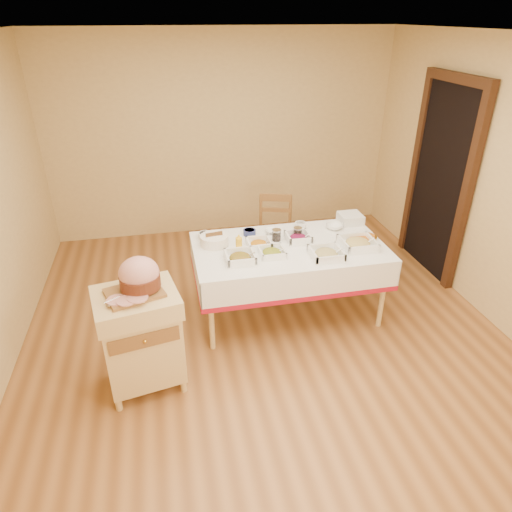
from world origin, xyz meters
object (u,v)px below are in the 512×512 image
Objects in this scene: butcher_cart at (141,335)px; preserve_jar_left at (276,236)px; preserve_jar_right at (298,233)px; plate_stack at (350,218)px; ham_on_board at (139,278)px; dining_chair at (274,233)px; mustard_bottle at (239,244)px; bread_basket at (214,240)px; dining_table at (289,260)px; brass_platter at (362,238)px.

preserve_jar_left is (1.32, 0.89, 0.31)m from butcher_cart.
plate_stack is at bearing 20.15° from preserve_jar_right.
ham_on_board is at bearing 38.09° from butcher_cart.
butcher_cart is 2.25m from dining_chair.
dining_chair is at bearing 58.57° from mustard_bottle.
ham_on_board is 2.23× the size of mustard_bottle.
bread_basket reaches higher than butcher_cart.
preserve_jar_right is at bearing 17.01° from mustard_bottle.
dining_table is 1.60m from butcher_cart.
mustard_bottle reaches higher than dining_table.
mustard_bottle is 1.34m from plate_stack.
bread_basket reaches higher than brass_platter.
preserve_jar_right is at bearing -159.85° from plate_stack.
mustard_bottle reaches higher than dining_chair.
bread_basket is at bearing 178.81° from preserve_jar_right.
ham_on_board is 2.42m from plate_stack.
plate_stack is at bearing 26.54° from dining_table.
dining_chair is (0.09, 0.92, -0.14)m from dining_table.
butcher_cart is 2.29m from brass_platter.
plate_stack is (2.19, 1.14, 0.31)m from butcher_cart.
ham_on_board is at bearing -142.12° from mustard_bottle.
butcher_cart is 1.21m from bread_basket.
mustard_bottle is 0.29m from bread_basket.
butcher_cart is 2.06× the size of ham_on_board.
preserve_jar_right is 0.48× the size of plate_stack.
plate_stack is at bearing 8.56° from bread_basket.
ham_on_board is 3.69× the size of preserve_jar_left.
butcher_cart reaches higher than preserve_jar_right.
dining_chair reaches higher than preserve_jar_right.
mustard_bottle is at bearing 37.88° from ham_on_board.
preserve_jar_left is 0.44m from mustard_bottle.
butcher_cart is at bearing -127.84° from bread_basket.
dining_chair is at bearing 48.06° from butcher_cart.
plate_stack is 0.75× the size of brass_platter.
dining_table is 0.55m from mustard_bottle.
bread_basket is at bearing 52.84° from ham_on_board.
preserve_jar_right is 0.63m from brass_platter.
butcher_cart is at bearing -161.03° from brass_platter.
preserve_jar_right is at bearing -1.19° from bread_basket.
dining_table is at bearing 27.75° from ham_on_board.
preserve_jar_left is 0.84m from brass_platter.
dining_table is 4.29× the size of ham_on_board.
bread_basket is at bearing 172.70° from brass_platter.
dining_chair is 1.19m from mustard_bottle.
mustard_bottle is (0.87, 0.68, -0.15)m from ham_on_board.
dining_table is at bearing 28.11° from butcher_cart.
butcher_cart is 4.60× the size of mustard_bottle.
ham_on_board is 3.85× the size of preserve_jar_right.
mustard_bottle is (-0.40, -0.18, 0.03)m from preserve_jar_left.
preserve_jar_left reaches higher than dining_table.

